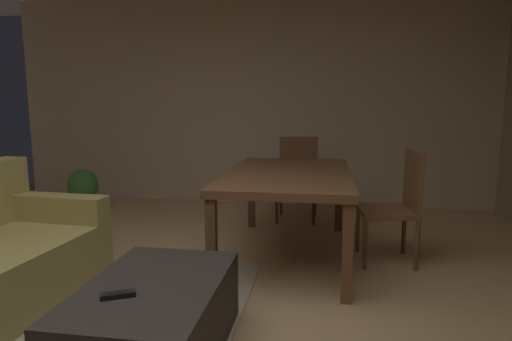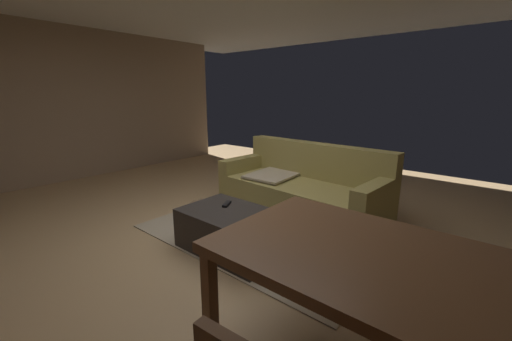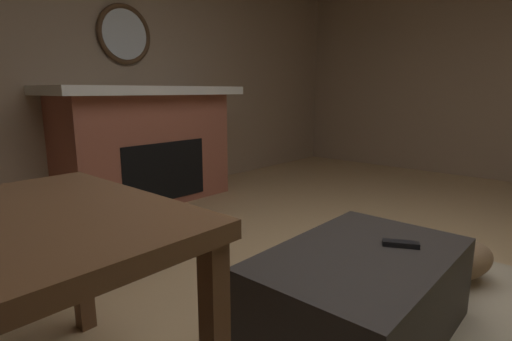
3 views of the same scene
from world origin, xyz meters
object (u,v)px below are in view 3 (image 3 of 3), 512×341
(tv_remote, at_px, (401,244))
(small_dog, at_px, (459,258))
(ottoman_coffee_table, at_px, (360,295))
(fireplace, at_px, (147,145))
(round_wall_mirror, at_px, (125,34))

(tv_remote, height_order, small_dog, tv_remote)
(ottoman_coffee_table, relative_size, small_dog, 2.11)
(fireplace, bearing_deg, round_wall_mirror, -90.00)
(fireplace, relative_size, tv_remote, 11.83)
(ottoman_coffee_table, distance_m, small_dog, 0.81)
(tv_remote, bearing_deg, ottoman_coffee_table, -56.00)
(round_wall_mirror, height_order, ottoman_coffee_table, round_wall_mirror)
(ottoman_coffee_table, bearing_deg, tv_remote, 151.00)
(fireplace, distance_m, tv_remote, 2.78)
(fireplace, relative_size, small_dog, 3.88)
(round_wall_mirror, height_order, small_dog, round_wall_mirror)
(fireplace, height_order, ottoman_coffee_table, fireplace)
(tv_remote, distance_m, small_dog, 0.66)
(ottoman_coffee_table, relative_size, tv_remote, 6.44)
(small_dog, bearing_deg, ottoman_coffee_table, -15.05)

